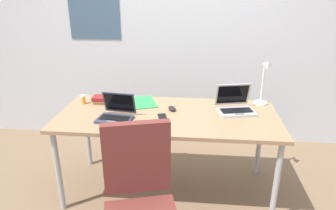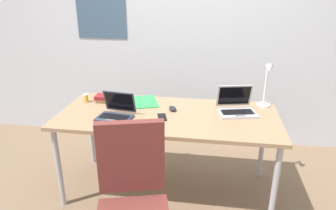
{
  "view_description": "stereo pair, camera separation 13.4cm",
  "coord_description": "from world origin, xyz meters",
  "px_view_note": "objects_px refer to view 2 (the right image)",
  "views": [
    {
      "loc": [
        0.22,
        -2.31,
        1.74
      ],
      "look_at": [
        0.0,
        0.0,
        0.82
      ],
      "focal_mm": 32.85,
      "sensor_mm": 36.0,
      "label": 1
    },
    {
      "loc": [
        0.35,
        -2.3,
        1.74
      ],
      "look_at": [
        0.0,
        0.0,
        0.82
      ],
      "focal_mm": 32.85,
      "sensor_mm": 36.0,
      "label": 2
    }
  ],
  "objects_px": {
    "laptop_mid_desk": "(236,108)",
    "cell_phone": "(162,117)",
    "book_stack": "(106,98)",
    "computer_mouse": "(173,108)",
    "pill_bottle": "(86,98)",
    "desk_lamp": "(266,86)",
    "laptop_near_lamp": "(116,113)",
    "paper_folder_back_right": "(144,102)"
  },
  "relations": [
    {
      "from": "laptop_mid_desk",
      "to": "cell_phone",
      "type": "relative_size",
      "value": 2.53
    },
    {
      "from": "cell_phone",
      "to": "book_stack",
      "type": "distance_m",
      "value": 0.64
    },
    {
      "from": "computer_mouse",
      "to": "cell_phone",
      "type": "bearing_deg",
      "value": -136.92
    },
    {
      "from": "cell_phone",
      "to": "book_stack",
      "type": "height_order",
      "value": "book_stack"
    },
    {
      "from": "pill_bottle",
      "to": "computer_mouse",
      "type": "bearing_deg",
      "value": -5.52
    },
    {
      "from": "desk_lamp",
      "to": "pill_bottle",
      "type": "height_order",
      "value": "desk_lamp"
    },
    {
      "from": "desk_lamp",
      "to": "computer_mouse",
      "type": "xyz_separation_m",
      "value": [
        -0.77,
        -0.19,
        -0.18
      ]
    },
    {
      "from": "laptop_near_lamp",
      "to": "cell_phone",
      "type": "height_order",
      "value": "laptop_near_lamp"
    },
    {
      "from": "desk_lamp",
      "to": "computer_mouse",
      "type": "relative_size",
      "value": 4.17
    },
    {
      "from": "laptop_near_lamp",
      "to": "pill_bottle",
      "type": "xyz_separation_m",
      "value": [
        -0.37,
        0.3,
        -0.0
      ]
    },
    {
      "from": "computer_mouse",
      "to": "laptop_mid_desk",
      "type": "bearing_deg",
      "value": -22.52
    },
    {
      "from": "laptop_mid_desk",
      "to": "book_stack",
      "type": "height_order",
      "value": "laptop_mid_desk"
    },
    {
      "from": "book_stack",
      "to": "paper_folder_back_right",
      "type": "xyz_separation_m",
      "value": [
        0.35,
        0.03,
        -0.02
      ]
    },
    {
      "from": "pill_bottle",
      "to": "paper_folder_back_right",
      "type": "height_order",
      "value": "pill_bottle"
    },
    {
      "from": "computer_mouse",
      "to": "book_stack",
      "type": "xyz_separation_m",
      "value": [
        -0.63,
        0.13,
        0.01
      ]
    },
    {
      "from": "desk_lamp",
      "to": "paper_folder_back_right",
      "type": "xyz_separation_m",
      "value": [
        -1.06,
        -0.04,
        -0.19
      ]
    },
    {
      "from": "laptop_mid_desk",
      "to": "pill_bottle",
      "type": "distance_m",
      "value": 1.33
    },
    {
      "from": "cell_phone",
      "to": "paper_folder_back_right",
      "type": "height_order",
      "value": "cell_phone"
    },
    {
      "from": "paper_folder_back_right",
      "to": "laptop_mid_desk",
      "type": "bearing_deg",
      "value": -8.34
    },
    {
      "from": "laptop_near_lamp",
      "to": "cell_phone",
      "type": "xyz_separation_m",
      "value": [
        0.36,
        0.05,
        -0.04
      ]
    },
    {
      "from": "book_stack",
      "to": "cell_phone",
      "type": "bearing_deg",
      "value": -27.15
    },
    {
      "from": "laptop_mid_desk",
      "to": "book_stack",
      "type": "bearing_deg",
      "value": 175.42
    },
    {
      "from": "desk_lamp",
      "to": "laptop_near_lamp",
      "type": "bearing_deg",
      "value": -161.14
    },
    {
      "from": "laptop_near_lamp",
      "to": "paper_folder_back_right",
      "type": "height_order",
      "value": "laptop_near_lamp"
    },
    {
      "from": "computer_mouse",
      "to": "book_stack",
      "type": "bearing_deg",
      "value": 142.54
    },
    {
      "from": "desk_lamp",
      "to": "book_stack",
      "type": "height_order",
      "value": "desk_lamp"
    },
    {
      "from": "laptop_mid_desk",
      "to": "book_stack",
      "type": "distance_m",
      "value": 1.16
    },
    {
      "from": "pill_bottle",
      "to": "book_stack",
      "type": "relative_size",
      "value": 0.42
    },
    {
      "from": "pill_bottle",
      "to": "desk_lamp",
      "type": "bearing_deg",
      "value": 4.17
    },
    {
      "from": "cell_phone",
      "to": "pill_bottle",
      "type": "bearing_deg",
      "value": 147.06
    },
    {
      "from": "laptop_mid_desk",
      "to": "computer_mouse",
      "type": "relative_size",
      "value": 3.59
    },
    {
      "from": "pill_bottle",
      "to": "book_stack",
      "type": "height_order",
      "value": "pill_bottle"
    },
    {
      "from": "book_stack",
      "to": "pill_bottle",
      "type": "bearing_deg",
      "value": -163.67
    },
    {
      "from": "laptop_mid_desk",
      "to": "cell_phone",
      "type": "bearing_deg",
      "value": -161.46
    },
    {
      "from": "book_stack",
      "to": "paper_folder_back_right",
      "type": "height_order",
      "value": "book_stack"
    },
    {
      "from": "laptop_near_lamp",
      "to": "computer_mouse",
      "type": "height_order",
      "value": "laptop_near_lamp"
    },
    {
      "from": "laptop_mid_desk",
      "to": "book_stack",
      "type": "xyz_separation_m",
      "value": [
        -1.16,
        0.09,
        -0.02
      ]
    },
    {
      "from": "laptop_mid_desk",
      "to": "desk_lamp",
      "type": "bearing_deg",
      "value": 32.93
    },
    {
      "from": "laptop_near_lamp",
      "to": "cell_phone",
      "type": "bearing_deg",
      "value": 8.28
    },
    {
      "from": "computer_mouse",
      "to": "paper_folder_back_right",
      "type": "distance_m",
      "value": 0.32
    },
    {
      "from": "desk_lamp",
      "to": "laptop_mid_desk",
      "type": "height_order",
      "value": "desk_lamp"
    },
    {
      "from": "computer_mouse",
      "to": "desk_lamp",
      "type": "bearing_deg",
      "value": -12.21
    }
  ]
}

